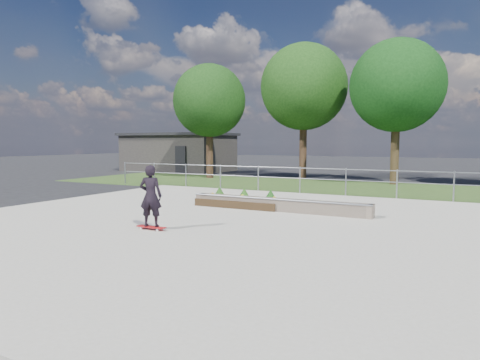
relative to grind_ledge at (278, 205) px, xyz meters
The scene contains 11 objects.
ground 2.72m from the grind_ledge, 112.56° to the right, with size 120.00×120.00×0.00m, color black.
grass_verge 8.56m from the grind_ledge, 96.98° to the left, with size 30.00×8.00×0.02m, color #2B431A.
concrete_slab 2.72m from the grind_ledge, 112.56° to the right, with size 15.00×15.00×0.06m, color #A09B8E.
fence 5.13m from the grind_ledge, 101.76° to the left, with size 20.06×0.06×1.20m.
building 21.63m from the grind_ledge, 134.14° to the left, with size 8.40×5.40×3.00m.
tree_far_left 14.59m from the grind_ledge, 130.73° to the left, with size 4.55×4.55×7.15m.
tree_mid_left 14.04m from the grind_ledge, 105.82° to the left, with size 5.25×5.25×8.25m.
tree_mid_right 12.68m from the grind_ledge, 80.33° to the left, with size 4.90×4.90×7.70m.
grind_ledge is the anchor object (origin of this frame).
planter_bed 1.54m from the grind_ledge, 166.09° to the left, with size 3.00×1.20×0.61m.
skateboarder 4.61m from the grind_ledge, 111.43° to the right, with size 0.80×0.54×1.64m.
Camera 1 is at (6.28, -10.10, 2.25)m, focal length 32.00 mm.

